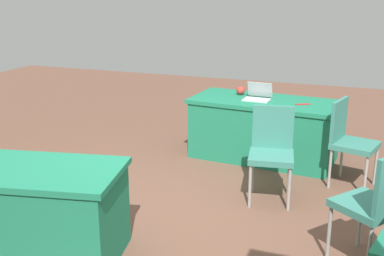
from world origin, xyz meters
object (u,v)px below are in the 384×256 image
(chair_near_front, at_px, (272,148))
(chair_tucked_right, at_px, (377,201))
(chair_tucked_left, at_px, (349,138))
(table_foreground, at_px, (264,129))
(laptop_silver, at_px, (258,97))
(yarn_ball, at_px, (241,91))
(table_mid_left, at_px, (31,212))
(scissors_red, at_px, (303,104))

(chair_near_front, distance_m, chair_tucked_right, 1.41)
(chair_tucked_left, height_order, chair_tucked_right, chair_tucked_right)
(table_foreground, height_order, laptop_silver, laptop_silver)
(laptop_silver, xyz_separation_m, yarn_ball, (0.27, -0.20, 0.02))
(table_mid_left, xyz_separation_m, chair_tucked_left, (-2.30, -2.40, 0.17))
(laptop_silver, bearing_deg, chair_near_front, 113.02)
(chair_tucked_left, relative_size, scissors_red, 5.31)
(table_foreground, distance_m, chair_tucked_right, 2.55)
(table_foreground, height_order, chair_tucked_left, chair_tucked_left)
(chair_near_front, xyz_separation_m, chair_tucked_left, (-0.72, -0.64, -0.00))
(table_mid_left, relative_size, chair_tucked_right, 1.63)
(chair_tucked_right, distance_m, laptop_silver, 2.59)
(laptop_silver, bearing_deg, table_mid_left, 71.22)
(table_mid_left, distance_m, scissors_red, 3.36)
(yarn_ball, xyz_separation_m, scissors_red, (-0.84, 0.26, -0.05))
(laptop_silver, relative_size, yarn_ball, 3.00)
(chair_near_front, bearing_deg, yarn_ball, -72.56)
(laptop_silver, bearing_deg, chair_tucked_right, 126.42)
(chair_tucked_right, distance_m, scissors_red, 2.27)
(chair_near_front, distance_m, laptop_silver, 1.26)
(table_mid_left, bearing_deg, chair_tucked_left, -133.81)
(table_foreground, relative_size, laptop_silver, 5.69)
(yarn_ball, height_order, scissors_red, yarn_ball)
(table_mid_left, distance_m, chair_near_front, 2.38)
(yarn_ball, bearing_deg, table_foreground, 153.67)
(chair_tucked_left, bearing_deg, laptop_silver, -99.70)
(table_foreground, bearing_deg, chair_near_front, 105.71)
(table_mid_left, height_order, chair_tucked_right, chair_tucked_right)
(table_foreground, height_order, chair_near_front, chair_near_front)
(chair_near_front, xyz_separation_m, scissors_red, (-0.15, -1.10, 0.21))
(table_mid_left, bearing_deg, chair_tucked_right, -163.47)
(chair_near_front, relative_size, yarn_ball, 8.68)
(chair_near_front, bearing_deg, chair_tucked_left, -148.01)
(chair_near_front, relative_size, laptop_silver, 2.90)
(chair_near_front, relative_size, chair_tucked_left, 1.00)
(yarn_ball, bearing_deg, table_mid_left, 74.03)
(table_mid_left, bearing_deg, table_foreground, -113.14)
(chair_tucked_right, relative_size, yarn_ball, 8.85)
(laptop_silver, bearing_deg, scissors_red, 176.82)
(table_foreground, distance_m, chair_tucked_left, 1.19)
(table_foreground, bearing_deg, chair_tucked_right, 121.52)
(table_mid_left, bearing_deg, chair_near_front, -131.99)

